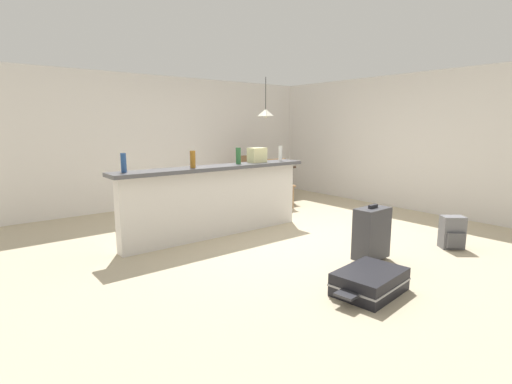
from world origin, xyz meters
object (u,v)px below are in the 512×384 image
Objects in this scene: bottle_blue at (124,163)px; grocery_bag at (257,155)px; bottle_white at (280,153)px; backpack_grey at (452,233)px; bottle_amber at (193,159)px; suitcase_flat_black at (370,282)px; pendant_lamp at (266,113)px; bottle_green at (238,156)px; dining_chair_far_side at (248,174)px; dining_table at (263,171)px; suitcase_upright_charcoal at (372,233)px; dining_chair_near_partition at (279,181)px.

bottle_blue is 0.90× the size of grocery_bag.
backpack_grey is at bearing -69.90° from bottle_white.
bottle_amber is at bearing -176.15° from grocery_bag.
suitcase_flat_black is 2.05× the size of backpack_grey.
bottle_blue is at bearing 144.10° from backpack_grey.
bottle_blue is at bearing -157.49° from pendant_lamp.
bottle_green is 0.25× the size of dining_chair_far_side.
bottle_white is 0.21× the size of dining_table.
dining_table is at bearing 70.63° from suitcase_upright_charcoal.
grocery_bag is 0.30× the size of suitcase_flat_black.
suitcase_flat_black is at bearing -119.14° from dining_chair_near_partition.
bottle_white is (0.79, -0.04, -0.00)m from bottle_green.
bottle_white is at bearing -2.64° from bottle_green.
bottle_amber is 2.97m from pendant_lamp.
pendant_lamp reaches higher than bottle_blue.
pendant_lamp is at bearing 63.04° from suitcase_flat_black.
grocery_bag is 0.32× the size of pendant_lamp.
bottle_amber is at bearing 121.96° from suitcase_upright_charcoal.
bottle_blue reaches higher than grocery_bag.
suitcase_flat_black is (-2.05, -4.61, -0.41)m from dining_chair_far_side.
dining_chair_far_side is at bearing 72.49° from suitcase_upright_charcoal.
bottle_white reaches higher than dining_chair_near_partition.
dining_chair_far_side is 1.39× the size of suitcase_upright_charcoal.
bottle_green is at bearing -140.11° from pendant_lamp.
bottle_amber is at bearing -149.34° from pendant_lamp.
bottle_green is at bearing 124.65° from backpack_grey.
bottle_amber reaches higher than backpack_grey.
suitcase_flat_black is at bearing -113.85° from bottle_white.
pendant_lamp is 4.15m from backpack_grey.
backpack_grey reaches higher than suitcase_flat_black.
pendant_lamp is (0.03, -0.05, 1.17)m from dining_table.
pendant_lamp reaches higher than suitcase_upright_charcoal.
bottle_blue is 0.29× the size of pendant_lamp.
bottle_green is 0.79m from bottle_white.
bottle_blue is at bearing -156.66° from dining_table.
dining_chair_far_side is 5.07m from suitcase_flat_black.
bottle_green reaches higher than dining_chair_near_partition.
bottle_blue is 3.06m from suitcase_upright_charcoal.
grocery_bag is 0.62× the size of backpack_grey.
bottle_white is 2.68m from backpack_grey.
dining_chair_near_partition is at bearing 60.86° from suitcase_flat_black.
dining_chair_far_side is at bearing 30.83° from bottle_blue.
dining_chair_near_partition and dining_chair_far_side have the same top height.
dining_table is 1.18× the size of dining_chair_far_side.
dining_chair_far_side is 1.16× the size of pendant_lamp.
grocery_bag is at bearing -132.07° from dining_table.
bottle_blue is 0.25× the size of dining_chair_far_side.
pendant_lamp is at bearing -92.84° from dining_chair_far_side.
bottle_green reaches higher than backpack_grey.
dining_chair_near_partition is 2.21× the size of backpack_grey.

